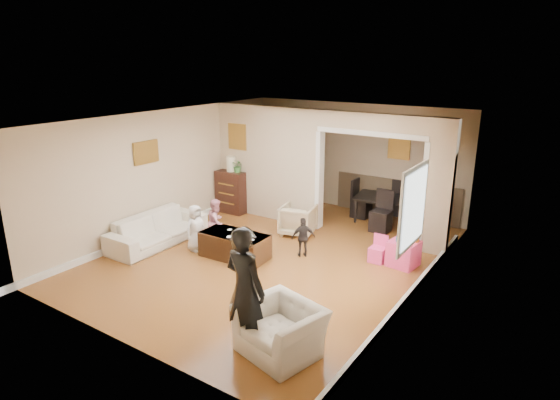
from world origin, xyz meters
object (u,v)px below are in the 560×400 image
Objects in this scene: adult_person at (245,289)px; armchair_back at (298,220)px; table_lamp at (231,164)px; child_kneel_a at (196,228)px; child_toddler at (303,237)px; coffee_cup at (237,233)px; play_table at (403,253)px; dining_table at (392,210)px; child_kneel_b at (217,222)px; coffee_table at (235,245)px; armchair_front at (281,330)px; cyan_cup at (398,239)px; sofa at (158,229)px; dresser at (232,192)px.

armchair_back is at bearing -60.64° from adult_person.
table_lamp is 0.39× the size of child_kneel_a.
child_kneel_a is 2.10m from child_toddler.
coffee_cup reaches higher than play_table.
coffee_cup is 3.06m from play_table.
play_table is 0.53× the size of child_kneel_a.
dining_table is 1.74× the size of child_kneel_b.
child_toddler is at bearing -98.62° from child_kneel_b.
child_toddler is (2.83, -1.35, -0.81)m from table_lamp.
dining_table is (1.75, 3.50, 0.05)m from coffee_table.
table_lamp is 3.90m from dining_table.
adult_person reaches higher than child_kneel_b.
child_toddler is at bearing 113.91° from armchair_back.
table_lamp is (-4.16, 4.11, 0.88)m from armchair_front.
play_table is 2.33m from dining_table.
cyan_cup is at bearing 158.95° from armchair_back.
coffee_table is at bearing -79.72° from sofa.
adult_person reaches higher than play_table.
child_kneel_a is (-2.80, 2.04, -0.38)m from adult_person.
child_kneel_b reaches higher than child_toddler.
armchair_front reaches higher than dining_table.
coffee_table is 0.31m from coffee_cup.
armchair_front reaches higher than armchair_back.
play_table is at bearing -8.77° from dresser.
sofa reaches higher than cyan_cup.
sofa is 26.29× the size of cyan_cup.
adult_person reaches higher than armchair_back.
sofa is at bearing -158.96° from play_table.
coffee_cup reaches higher than coffee_table.
dresser is 9.87× the size of coffee_cup.
armchair_front is 0.59× the size of dining_table.
child_kneel_a is at bearing -169.99° from coffee_table.
child_kneel_b is (-2.45, -3.20, 0.18)m from dining_table.
child_kneel_a is at bearing -17.69° from child_toddler.
armchair_front is 0.59× the size of adult_person.
dresser is (-4.16, 4.11, 0.19)m from armchair_front.
dresser is at bearing -68.60° from child_toddler.
coffee_cup is 0.06× the size of dining_table.
child_kneel_b is 1.81m from child_toddler.
cyan_cup is 3.53m from child_kneel_b.
play_table is 0.51× the size of child_kneel_b.
cyan_cup is (2.67, 1.35, 0.27)m from coffee_table.
coffee_table is at bearing 153.43° from coffee_cup.
armchair_front is at bearing -44.71° from dresser.
table_lamp reaches higher than child_kneel_b.
armchair_front is 0.78× the size of coffee_table.
coffee_cup is 0.11× the size of child_kneel_b.
coffee_table is 0.75× the size of adult_person.
coffee_cup is at bearing -123.41° from dining_table.
sofa is 5.17m from dining_table.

